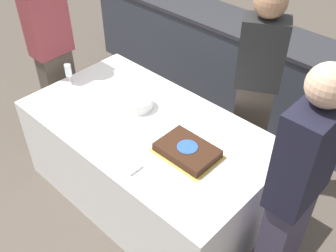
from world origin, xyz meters
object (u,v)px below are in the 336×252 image
(person_cutting_cake, at_px, (256,88))
(person_seated_left, at_px, (53,53))
(wine_glass, at_px, (68,71))
(cake, at_px, (187,150))
(person_seated_right, at_px, (294,196))
(plate_stack, at_px, (138,103))

(person_cutting_cake, xyz_separation_m, person_seated_left, (-1.60, -0.75, -0.01))
(wine_glass, relative_size, person_seated_left, 0.11)
(cake, bearing_deg, person_seated_right, 2.79)
(person_seated_left, distance_m, person_seated_right, 2.36)
(cake, height_order, person_seated_right, person_seated_right)
(plate_stack, bearing_deg, person_seated_right, -4.12)
(cake, xyz_separation_m, person_cutting_cake, (-0.00, 0.79, 0.12))
(cake, xyz_separation_m, plate_stack, (-0.62, 0.14, 0.01))
(plate_stack, relative_size, person_cutting_cake, 0.13)
(person_seated_left, bearing_deg, person_cutting_cake, -64.79)
(cake, relative_size, wine_glass, 2.41)
(cake, bearing_deg, wine_glass, -178.73)
(cake, bearing_deg, person_cutting_cake, 90.00)
(plate_stack, height_order, wine_glass, wine_glass)
(wine_glass, distance_m, person_cutting_cake, 1.52)
(plate_stack, height_order, person_cutting_cake, person_cutting_cake)
(person_cutting_cake, bearing_deg, wine_glass, 3.20)
(person_seated_left, relative_size, person_seated_right, 0.97)
(cake, relative_size, person_cutting_cake, 0.25)
(wine_glass, xyz_separation_m, person_seated_right, (2.04, 0.07, 0.03))
(person_seated_left, xyz_separation_m, person_seated_right, (2.36, 0.00, 0.01))
(plate_stack, bearing_deg, cake, -12.36)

